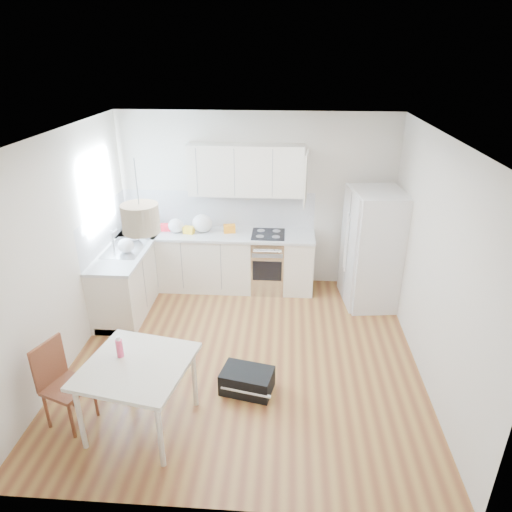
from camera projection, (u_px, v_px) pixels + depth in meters
The scene contains 29 objects.
floor at pixel (245, 356), 5.71m from camera, with size 4.20×4.20×0.00m, color brown.
ceiling at pixel (242, 136), 4.59m from camera, with size 4.20×4.20×0.00m, color white.
wall_back at pixel (257, 201), 7.05m from camera, with size 4.20×4.20×0.00m, color beige.
wall_left at pixel (64, 253), 5.28m from camera, with size 4.20×4.20×0.00m, color beige.
wall_right at pixel (434, 264), 5.02m from camera, with size 4.20×4.20×0.00m, color beige.
window_glassblock at pixel (98, 191), 6.16m from camera, with size 0.02×1.00×1.00m, color #BFE0F9.
cabinets_back at pixel (217, 261), 7.20m from camera, with size 3.00×0.60×0.88m, color silver.
cabinets_left at pixel (131, 276), 6.73m from camera, with size 0.60×1.80×0.88m, color silver.
counter_back at pixel (216, 234), 7.01m from camera, with size 3.02×0.64×0.04m, color #B8BBBD.
counter_left at pixel (127, 248), 6.54m from camera, with size 0.64×1.82×0.04m, color #B8BBBD.
backsplash_back at pixel (218, 209), 7.14m from camera, with size 3.00×0.01×0.58m, color silver.
backsplash_left at pixel (104, 227), 6.43m from camera, with size 0.01×1.80×0.58m, color silver.
upper_cabinets at pixel (246, 170), 6.70m from camera, with size 1.70×0.32×0.75m, color silver.
range_oven at pixel (268, 263), 7.15m from camera, with size 0.50×0.61×0.88m, color silver, non-canonical shape.
sink at pixel (126, 248), 6.49m from camera, with size 0.50×0.80×0.16m, color silver, non-canonical shape.
refrigerator at pixel (374, 249), 6.60m from camera, with size 0.83×0.86×1.72m, color white, non-canonical shape.
dining_table at pixel (137, 371), 4.39m from camera, with size 1.13×1.13×0.76m.
dining_chair at pixel (67, 386), 4.52m from camera, with size 0.39×0.39×0.92m, color #532818, non-canonical shape.
drink_bottle at pixel (119, 347), 4.41m from camera, with size 0.07×0.07×0.23m, color #EB4168.
gym_bag at pixel (247, 381), 5.09m from camera, with size 0.56×0.37×0.26m, color black.
pendant_lamp at pixel (140, 218), 3.91m from camera, with size 0.32×0.32×0.25m, color #BCAA90.
grocery_bag_a at pixel (147, 225), 7.02m from camera, with size 0.24×0.21×0.22m, color white.
grocery_bag_b at pixel (176, 226), 6.98m from camera, with size 0.25×0.21×0.22m, color white.
grocery_bag_c at pixel (202, 223), 6.99m from camera, with size 0.31×0.27×0.28m, color white.
grocery_bag_d at pixel (134, 234), 6.69m from camera, with size 0.23×0.20×0.21m, color white.
grocery_bag_e at pixel (126, 246), 6.30m from camera, with size 0.23×0.19×0.21m, color white.
snack_orange at pixel (229, 229), 7.01m from camera, with size 0.18×0.11×0.12m, color orange.
snack_yellow at pixel (189, 230), 6.97m from camera, with size 0.16×0.10×0.11m, color yellow.
snack_red at pixel (166, 227), 7.08m from camera, with size 0.16×0.10×0.11m, color red.
Camera 1 is at (0.46, -4.65, 3.51)m, focal length 32.00 mm.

